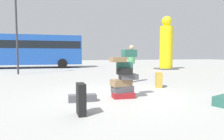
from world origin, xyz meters
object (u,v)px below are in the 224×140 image
Objects in this scene: suitcase_tan_white_trunk at (159,80)px; suitcase_black_left_side at (81,99)px; yellow_dummy_statue at (166,46)px; lamp_post at (16,16)px; suitcase_charcoal_upright_blue at (82,98)px; parked_bus at (25,49)px; person_bearded_onlooker at (132,60)px; suitcase_tower at (124,78)px.

suitcase_black_left_side is at bearing -119.69° from suitcase_tan_white_trunk.
yellow_dummy_statue is 0.80× the size of lamp_post.
lamp_post reaches higher than yellow_dummy_statue.
lamp_post reaches higher than suitcase_black_left_side.
yellow_dummy_statue is at bearing 78.53° from suitcase_tan_white_trunk.
parked_bus is (-3.36, 15.28, 1.74)m from suitcase_charcoal_upright_blue.
suitcase_black_left_side is 0.12× the size of lamp_post.
lamp_post reaches higher than suitcase_tan_white_trunk.
lamp_post is at bearing 104.34° from suitcase_black_left_side.
suitcase_tan_white_trunk is at bearing 27.39° from suitcase_charcoal_upright_blue.
yellow_dummy_statue reaches higher than suitcase_charcoal_upright_blue.
person_bearded_onlooker is 13.57m from parked_bus.
yellow_dummy_statue is (6.05, 6.80, 1.03)m from person_bearded_onlooker.
suitcase_charcoal_upright_blue is 0.17× the size of yellow_dummy_statue.
person_bearded_onlooker is (1.51, 3.10, 0.46)m from suitcase_tower.
parked_bus is at bearing 137.45° from suitcase_tan_white_trunk.
lamp_post is (0.34, -6.49, 1.97)m from parked_bus.
parked_bus is at bearing 104.74° from suitcase_charcoal_upright_blue.
lamp_post is at bearing -174.14° from yellow_dummy_statue.
suitcase_tower is 0.83× the size of person_bearded_onlooker.
suitcase_black_left_side is (-3.46, -2.75, 0.05)m from suitcase_tan_white_trunk.
person_bearded_onlooker is at bearing 63.98° from suitcase_tower.
suitcase_tan_white_trunk is at bearing -123.25° from yellow_dummy_statue.
suitcase_black_left_side is at bearing -128.75° from yellow_dummy_statue.
suitcase_charcoal_upright_blue is at bearing -14.73° from person_bearded_onlooker.
person_bearded_onlooker is at bearing 54.80° from suitcase_black_left_side.
person_bearded_onlooker reaches higher than suitcase_black_left_side.
person_bearded_onlooker is at bearing -61.62° from parked_bus.
suitcase_tower is 1.36m from suitcase_charcoal_upright_blue.
yellow_dummy_statue is at bearing 164.52° from person_bearded_onlooker.
person_bearded_onlooker is 0.30× the size of lamp_post.
suitcase_tan_white_trunk is 10.29m from yellow_dummy_statue.
suitcase_tower is at bearing 7.03° from suitcase_charcoal_upright_blue.
suitcase_charcoal_upright_blue is 4.34m from person_bearded_onlooker.
suitcase_black_left_side is at bearing -74.29° from lamp_post.
parked_bus reaches higher than person_bearded_onlooker.
suitcase_black_left_side is 0.39× the size of person_bearded_onlooker.
suitcase_tan_white_trunk is at bearing 37.17° from suitcase_black_left_side.
suitcase_tower is 15.91m from parked_bus.
yellow_dummy_statue is at bearing 49.88° from suitcase_black_left_side.
parked_bus is (-4.62, 15.18, 1.24)m from suitcase_tower.
suitcase_black_left_side is at bearing -96.81° from suitcase_charcoal_upright_blue.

